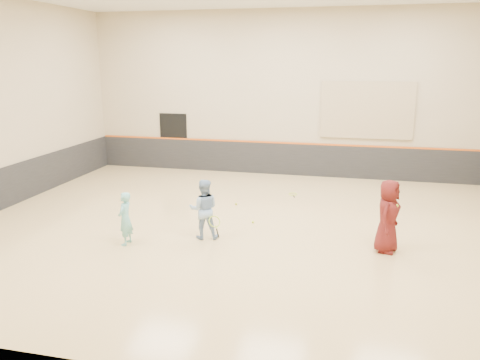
% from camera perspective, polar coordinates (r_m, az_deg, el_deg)
% --- Properties ---
extents(room, '(15.04, 12.04, 6.22)m').
position_cam_1_polar(room, '(11.91, 1.93, -2.17)').
color(room, tan).
rests_on(room, ground).
extents(wainscot_back, '(14.90, 0.04, 1.20)m').
position_cam_1_polar(wainscot_back, '(17.69, 5.72, 2.54)').
color(wainscot_back, '#232326').
rests_on(wainscot_back, floor).
extents(wainscot_left, '(0.04, 11.90, 1.20)m').
position_cam_1_polar(wainscot_left, '(15.24, -26.82, -0.89)').
color(wainscot_left, '#232326').
rests_on(wainscot_left, floor).
extents(accent_stripe, '(14.90, 0.03, 0.06)m').
position_cam_1_polar(accent_stripe, '(17.56, 5.76, 4.52)').
color(accent_stripe, '#D85914').
rests_on(accent_stripe, wall_back).
extents(acoustic_panel, '(3.20, 0.08, 2.00)m').
position_cam_1_polar(acoustic_panel, '(17.25, 15.22, 8.21)').
color(acoustic_panel, tan).
rests_on(acoustic_panel, wall_back).
extents(doorway, '(1.10, 0.05, 2.20)m').
position_cam_1_polar(doorway, '(18.71, -8.08, 4.68)').
color(doorway, black).
rests_on(doorway, floor).
extents(girl, '(0.31, 0.46, 1.27)m').
position_cam_1_polar(girl, '(11.23, -13.82, -4.60)').
color(girl, '#6FC1C2').
rests_on(girl, floor).
extents(instructor, '(0.83, 0.72, 1.47)m').
position_cam_1_polar(instructor, '(11.30, -4.44, -3.55)').
color(instructor, '#89AAD4').
rests_on(instructor, floor).
extents(young_man, '(0.76, 0.94, 1.67)m').
position_cam_1_polar(young_man, '(10.97, 17.58, -4.22)').
color(young_man, '#591615').
rests_on(young_man, floor).
extents(held_racket, '(0.40, 0.40, 0.55)m').
position_cam_1_polar(held_racket, '(11.07, -3.13, -5.08)').
color(held_racket, '#B1DB30').
rests_on(held_racket, instructor).
extents(spare_racket, '(0.60, 0.60, 0.05)m').
position_cam_1_polar(spare_racket, '(15.20, 6.45, -1.68)').
color(spare_racket, '#B8DB30').
rests_on(spare_racket, floor).
extents(ball_under_racket, '(0.07, 0.07, 0.07)m').
position_cam_1_polar(ball_under_racket, '(12.48, 1.59, -5.14)').
color(ball_under_racket, '#CEE936').
rests_on(ball_under_racket, floor).
extents(ball_in_hand, '(0.07, 0.07, 0.07)m').
position_cam_1_polar(ball_in_hand, '(10.81, 18.60, -2.99)').
color(ball_in_hand, '#D2ED37').
rests_on(ball_in_hand, young_man).
extents(ball_beside_spare, '(0.07, 0.07, 0.07)m').
position_cam_1_polar(ball_beside_spare, '(14.01, -0.48, -2.94)').
color(ball_beside_spare, gold).
rests_on(ball_beside_spare, floor).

